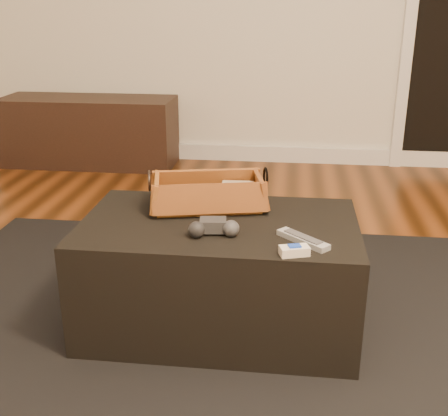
# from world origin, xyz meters

# --- Properties ---
(floor) EXTENTS (5.00, 5.50, 0.01)m
(floor) POSITION_xyz_m (0.00, 0.00, -0.01)
(floor) COLOR brown
(floor) RESTS_ON ground
(baseboard) EXTENTS (5.00, 0.04, 0.12)m
(baseboard) POSITION_xyz_m (0.00, 2.73, 0.06)
(baseboard) COLOR white
(baseboard) RESTS_ON floor
(door_jamb_left) EXTENTS (0.08, 0.05, 2.05)m
(door_jamb_left) POSITION_xyz_m (0.85, 2.72, 1.02)
(door_jamb_left) COLOR white
(door_jamb_left) RESTS_ON floor
(media_cabinet) EXTENTS (1.28, 0.45, 0.50)m
(media_cabinet) POSITION_xyz_m (-1.45, 2.51, 0.25)
(media_cabinet) COLOR black
(media_cabinet) RESTS_ON floor
(area_rug) EXTENTS (2.60, 2.00, 0.01)m
(area_rug) POSITION_xyz_m (-0.18, 0.33, 0.01)
(area_rug) COLOR black
(area_rug) RESTS_ON floor
(ottoman) EXTENTS (1.00, 0.60, 0.42)m
(ottoman) POSITION_xyz_m (-0.18, 0.38, 0.22)
(ottoman) COLOR black
(ottoman) RESTS_ON area_rug
(tv_remote) EXTENTS (0.24, 0.12, 0.02)m
(tv_remote) POSITION_xyz_m (-0.26, 0.49, 0.46)
(tv_remote) COLOR black
(tv_remote) RESTS_ON wicker_basket
(cloth_bundle) EXTENTS (0.13, 0.09, 0.07)m
(cloth_bundle) POSITION_xyz_m (-0.14, 0.57, 0.48)
(cloth_bundle) COLOR tan
(cloth_bundle) RESTS_ON wicker_basket
(wicker_basket) EXTENTS (0.48, 0.32, 0.16)m
(wicker_basket) POSITION_xyz_m (-0.24, 0.51, 0.48)
(wicker_basket) COLOR brown
(wicker_basket) RESTS_ON ottoman
(game_controller) EXTENTS (0.18, 0.11, 0.06)m
(game_controller) POSITION_xyz_m (-0.19, 0.25, 0.46)
(game_controller) COLOR #28292B
(game_controller) RESTS_ON ottoman
(silver_remote) EXTENTS (0.18, 0.17, 0.02)m
(silver_remote) POSITION_xyz_m (0.11, 0.22, 0.44)
(silver_remote) COLOR #A4A7AC
(silver_remote) RESTS_ON ottoman
(cream_gadget) EXTENTS (0.10, 0.07, 0.03)m
(cream_gadget) POSITION_xyz_m (0.09, 0.12, 0.45)
(cream_gadget) COLOR silver
(cream_gadget) RESTS_ON ottoman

